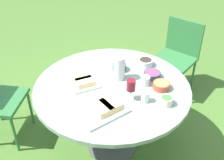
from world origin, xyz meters
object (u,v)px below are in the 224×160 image
object	(u,v)px
water_pitcher	(119,68)
chair_near_left	(178,52)
wine_glass	(131,86)
dining_table	(112,95)

from	to	relation	value
water_pitcher	chair_near_left	bearing A→B (deg)	-153.46
chair_near_left	water_pitcher	size ratio (longest dim) A/B	4.15
chair_near_left	wine_glass	world-z (taller)	wine_glass
dining_table	wine_glass	size ratio (longest dim) A/B	7.39
dining_table	chair_near_left	size ratio (longest dim) A/B	1.51
chair_near_left	wine_glass	distance (m)	1.37
water_pitcher	wine_glass	bearing A→B (deg)	82.52
dining_table	chair_near_left	distance (m)	1.26
dining_table	wine_glass	xyz separation A→B (m)	(-0.06, 0.22, 0.23)
wine_glass	dining_table	bearing A→B (deg)	-74.23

